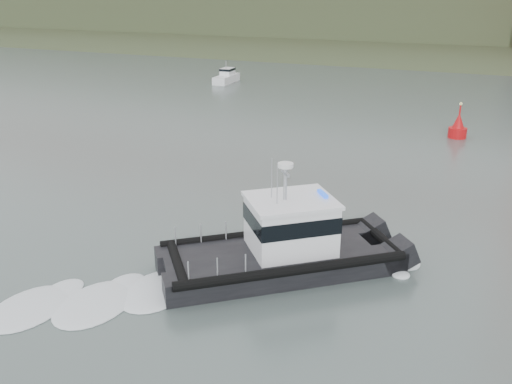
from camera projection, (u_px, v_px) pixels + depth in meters
ground at (163, 286)px, 25.08m from camera, size 400.00×400.00×0.00m
headlands at (457, 8)px, 130.57m from camera, size 500.00×105.36×27.12m
patrol_boat at (283, 243)px, 26.04m from camera, size 11.05×10.11×5.35m
motorboat at (227, 77)px, 75.86m from camera, size 2.08×5.42×2.93m
nav_buoy at (458, 128)px, 48.75m from camera, size 1.55×1.55×3.24m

